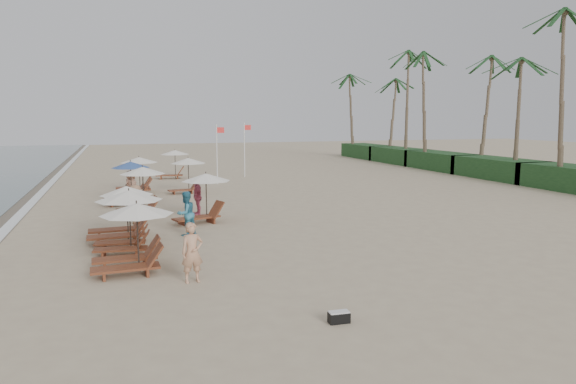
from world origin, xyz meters
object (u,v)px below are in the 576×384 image
object	(u,v)px
beachgoer_mid_b	(136,205)
inland_station_0	(201,194)
lounger_station_3	(139,191)
beachgoer_mid_a	(186,213)
lounger_station_1	(124,219)
duffel_bag	(339,317)
lounger_station_5	(135,176)
lounger_station_2	(119,216)
inland_station_1	(186,170)
beachgoer_far_a	(197,196)
lounger_station_4	(126,186)
lounger_station_0	(129,238)
inland_station_2	(172,162)
beachgoer_far_b	(131,186)
beachgoer_near	(192,253)
flag_pole_near	(217,151)

from	to	relation	value
beachgoer_mid_b	inland_station_0	bearing A→B (deg)	-120.03
lounger_station_3	beachgoer_mid_a	size ratio (longest dim) A/B	1.39
lounger_station_1	duffel_bag	xyz separation A→B (m)	(4.58, -8.33, -1.07)
lounger_station_5	lounger_station_2	bearing A→B (deg)	-94.75
inland_station_1	beachgoer_far_a	distance (m)	7.77
lounger_station_1	lounger_station_4	xyz separation A→B (m)	(0.25, 10.95, -0.20)
beachgoer_mid_b	duffel_bag	distance (m)	13.87
lounger_station_0	beachgoer_mid_b	world-z (taller)	lounger_station_0
inland_station_1	inland_station_2	bearing A→B (deg)	89.88
beachgoer_far_b	duffel_bag	size ratio (longest dim) A/B	3.57
lounger_station_2	lounger_station_4	size ratio (longest dim) A/B	0.97
lounger_station_2	beachgoer_near	world-z (taller)	lounger_station_2
lounger_station_0	inland_station_1	bearing A→B (deg)	76.75
lounger_station_0	beachgoer_mid_a	distance (m)	5.05
inland_station_0	beachgoer_near	world-z (taller)	inland_station_0
beachgoer_far_a	beachgoer_far_b	world-z (taller)	beachgoer_far_a
lounger_station_5	beachgoer_far_a	world-z (taller)	lounger_station_5
lounger_station_2	flag_pole_near	xyz separation A→B (m)	(6.90, 15.81, 1.46)
lounger_station_3	beachgoer_far_a	xyz separation A→B (m)	(2.73, -0.78, -0.28)
lounger_station_2	flag_pole_near	world-z (taller)	flag_pole_near
lounger_station_4	duffel_bag	world-z (taller)	lounger_station_4
lounger_station_1	lounger_station_5	xyz separation A→B (m)	(0.92, 15.15, -0.12)
lounger_station_3	beachgoer_mid_b	world-z (taller)	lounger_station_3
inland_station_2	beachgoer_mid_b	bearing A→B (deg)	-101.06
lounger_station_3	lounger_station_4	world-z (taller)	lounger_station_3
lounger_station_3	inland_station_1	distance (m)	7.65
flag_pole_near	beachgoer_far_a	bearing A→B (deg)	-105.55
lounger_station_4	beachgoer_far_b	xyz separation A→B (m)	(0.29, 0.51, -0.10)
beachgoer_mid_a	inland_station_1	bearing A→B (deg)	-133.07
beachgoer_near	inland_station_2	bearing A→B (deg)	79.37
beachgoer_far_a	duffel_bag	bearing A→B (deg)	-0.00
lounger_station_4	beachgoer_near	bearing A→B (deg)	-84.22
inland_station_0	inland_station_1	world-z (taller)	same
lounger_station_5	beachgoer_far_b	world-z (taller)	lounger_station_5
inland_station_1	duffel_bag	xyz separation A→B (m)	(0.59, -22.39, -1.33)
beachgoer_mid_b	beachgoer_far_b	size ratio (longest dim) A/B	0.99
lounger_station_0	flag_pole_near	distance (m)	21.44
lounger_station_1	inland_station_0	distance (m)	5.56
beachgoer_near	beachgoer_far_b	world-z (taller)	beachgoer_far_b
lounger_station_5	beachgoer_mid_b	xyz separation A→B (m)	(-0.36, -10.22, -0.19)
lounger_station_5	beachgoer_mid_a	world-z (taller)	lounger_station_5
beachgoer_mid_b	beachgoer_far_a	bearing A→B (deg)	-83.71
lounger_station_4	lounger_station_1	bearing A→B (deg)	-91.30
inland_station_1	flag_pole_near	distance (m)	4.77
inland_station_0	lounger_station_1	bearing A→B (deg)	-127.95
inland_station_0	beachgoer_mid_a	world-z (taller)	inland_station_0
inland_station_1	inland_station_2	xyz separation A→B (m)	(0.02, 8.50, -0.15)
lounger_station_2	flag_pole_near	distance (m)	17.31
inland_station_0	beachgoer_far_a	xyz separation A→B (m)	(0.11, 1.95, -0.38)
lounger_station_3	beachgoer_mid_a	bearing A→B (deg)	-72.56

